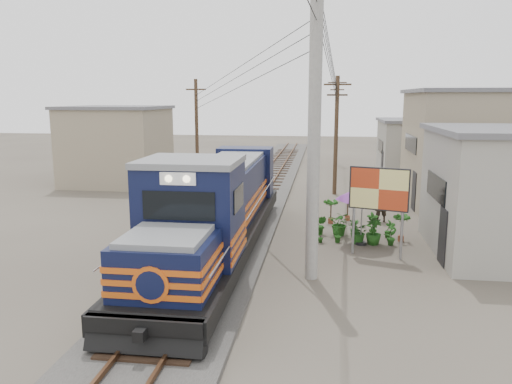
# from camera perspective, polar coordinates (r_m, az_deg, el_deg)

# --- Properties ---
(ground) EXTENTS (120.00, 120.00, 0.00)m
(ground) POSITION_cam_1_polar(r_m,az_deg,el_deg) (17.41, -5.37, -8.62)
(ground) COLOR #473F35
(ground) RESTS_ON ground
(ballast) EXTENTS (3.60, 70.00, 0.16)m
(ballast) POSITION_cam_1_polar(r_m,az_deg,el_deg) (26.86, -0.55, -1.45)
(ballast) COLOR #595651
(ballast) RESTS_ON ground
(track) EXTENTS (1.15, 70.00, 0.12)m
(track) POSITION_cam_1_polar(r_m,az_deg,el_deg) (26.83, -0.55, -1.07)
(track) COLOR #51331E
(track) RESTS_ON ground
(locomotive) EXTENTS (2.88, 15.68, 3.88)m
(locomotive) POSITION_cam_1_polar(r_m,az_deg,el_deg) (18.34, -4.41, -2.06)
(locomotive) COLOR black
(locomotive) RESTS_ON ground
(utility_pole_main) EXTENTS (0.40, 0.40, 10.00)m
(utility_pole_main) POSITION_cam_1_polar(r_m,az_deg,el_deg) (15.50, 6.69, 7.87)
(utility_pole_main) COLOR #9E9B93
(utility_pole_main) RESTS_ON ground
(wooden_pole_mid) EXTENTS (1.60, 0.24, 7.00)m
(wooden_pole_mid) POSITION_cam_1_polar(r_m,az_deg,el_deg) (30.06, 9.14, 6.65)
(wooden_pole_mid) COLOR #4C3826
(wooden_pole_mid) RESTS_ON ground
(wooden_pole_far) EXTENTS (1.60, 0.24, 7.50)m
(wooden_pole_far) POSITION_cam_1_polar(r_m,az_deg,el_deg) (44.03, 9.16, 8.25)
(wooden_pole_far) COLOR #4C3826
(wooden_pole_far) RESTS_ON ground
(wooden_pole_left) EXTENTS (1.60, 0.24, 7.00)m
(wooden_pole_left) POSITION_cam_1_polar(r_m,az_deg,el_deg) (35.16, -6.80, 7.29)
(wooden_pole_left) COLOR #4C3826
(wooden_pole_left) RESTS_ON ground
(power_lines) EXTENTS (9.65, 19.00, 3.30)m
(power_lines) POSITION_cam_1_polar(r_m,az_deg,el_deg) (24.85, -1.43, 14.92)
(power_lines) COLOR black
(power_lines) RESTS_ON ground
(shophouse_mid) EXTENTS (8.40, 7.35, 6.20)m
(shophouse_mid) POSITION_cam_1_polar(r_m,az_deg,el_deg) (29.41, 25.01, 4.59)
(shophouse_mid) COLOR gray
(shophouse_mid) RESTS_ON ground
(shophouse_back) EXTENTS (6.30, 6.30, 4.20)m
(shophouse_back) POSITION_cam_1_polar(r_m,az_deg,el_deg) (38.82, 18.48, 4.82)
(shophouse_back) COLOR gray
(shophouse_back) RESTS_ON ground
(shophouse_left) EXTENTS (6.30, 6.30, 5.20)m
(shophouse_left) POSITION_cam_1_polar(r_m,az_deg,el_deg) (34.97, -15.58, 5.20)
(shophouse_left) COLOR gray
(shophouse_left) RESTS_ON ground
(billboard) EXTENTS (2.08, 0.73, 3.30)m
(billboard) POSITION_cam_1_polar(r_m,az_deg,el_deg) (18.47, 13.87, 0.06)
(billboard) COLOR #99999E
(billboard) RESTS_ON ground
(market_umbrella) EXTENTS (2.39, 2.39, 2.37)m
(market_umbrella) POSITION_cam_1_polar(r_m,az_deg,el_deg) (19.91, 12.09, -0.13)
(market_umbrella) COLOR black
(market_umbrella) RESTS_ON ground
(vendor) EXTENTS (0.70, 0.52, 1.75)m
(vendor) POSITION_cam_1_polar(r_m,az_deg,el_deg) (23.99, 14.11, -1.32)
(vendor) COLOR black
(vendor) RESTS_ON ground
(plant_nursery) EXTENTS (3.34, 2.16, 1.07)m
(plant_nursery) POSITION_cam_1_polar(r_m,az_deg,el_deg) (20.89, 11.31, -4.08)
(plant_nursery) COLOR #1F5618
(plant_nursery) RESTS_ON ground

